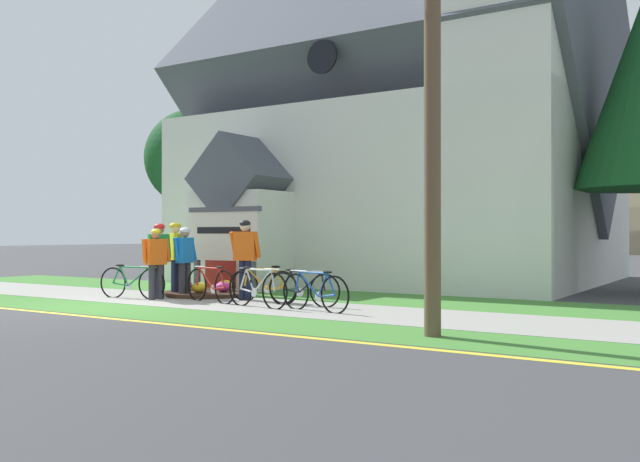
# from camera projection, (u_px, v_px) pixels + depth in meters

# --- Properties ---
(ground) EXTENTS (140.00, 140.00, 0.00)m
(ground) POSITION_uv_depth(u_px,v_px,m) (229.00, 293.00, 17.20)
(ground) COLOR #3D3D3F
(sidewalk_slab) EXTENTS (32.00, 2.57, 0.01)m
(sidewalk_slab) POSITION_uv_depth(u_px,v_px,m) (218.00, 303.00, 14.75)
(sidewalk_slab) COLOR #99968E
(sidewalk_slab) RESTS_ON ground
(grass_verge) EXTENTS (32.00, 1.68, 0.01)m
(grass_verge) POSITION_uv_depth(u_px,v_px,m) (143.00, 312.00, 12.96)
(grass_verge) COLOR #427F33
(grass_verge) RESTS_ON ground
(church_lawn) EXTENTS (24.00, 2.87, 0.01)m
(church_lawn) POSITION_uv_depth(u_px,v_px,m) (291.00, 293.00, 17.04)
(church_lawn) COLOR #427F33
(church_lawn) RESTS_ON ground
(curb_paint_stripe) EXTENTS (28.00, 0.16, 0.01)m
(curb_paint_stripe) POSITION_uv_depth(u_px,v_px,m) (100.00, 318.00, 12.13)
(curb_paint_stripe) COLOR yellow
(curb_paint_stripe) RESTS_ON ground
(church_building) EXTENTS (12.28, 12.19, 13.12)m
(church_building) POSITION_uv_depth(u_px,v_px,m) (411.00, 131.00, 22.23)
(church_building) COLOR silver
(church_building) RESTS_ON ground
(church_sign) EXTENTS (2.17, 0.20, 2.13)m
(church_sign) POSITION_uv_depth(u_px,v_px,m) (224.00, 237.00, 17.00)
(church_sign) COLOR #474C56
(church_sign) RESTS_ON ground
(flower_bed) EXTENTS (2.16, 2.16, 0.34)m
(flower_bed) POSITION_uv_depth(u_px,v_px,m) (209.00, 292.00, 16.54)
(flower_bed) COLOR #382319
(flower_bed) RESTS_ON ground
(bicycle_red) EXTENTS (1.73, 0.40, 0.80)m
(bicycle_red) POSITION_uv_depth(u_px,v_px,m) (315.00, 292.00, 13.10)
(bicycle_red) COLOR black
(bicycle_red) RESTS_ON ground
(bicycle_silver) EXTENTS (1.73, 0.49, 0.81)m
(bicycle_silver) POSITION_uv_depth(u_px,v_px,m) (211.00, 285.00, 14.83)
(bicycle_silver) COLOR black
(bicycle_silver) RESTS_ON ground
(bicycle_yellow) EXTENTS (1.68, 0.12, 0.77)m
(bicycle_yellow) POSITION_uv_depth(u_px,v_px,m) (303.00, 288.00, 14.08)
(bicycle_yellow) COLOR black
(bicycle_yellow) RESTS_ON ground
(bicycle_white) EXTENTS (1.74, 0.40, 0.83)m
(bicycle_white) POSITION_uv_depth(u_px,v_px,m) (257.00, 288.00, 13.81)
(bicycle_white) COLOR black
(bicycle_white) RESTS_ON ground
(bicycle_black) EXTENTS (1.77, 0.34, 0.79)m
(bicycle_black) POSITION_uv_depth(u_px,v_px,m) (132.00, 282.00, 15.74)
(bicycle_black) COLOR black
(bicycle_black) RESTS_ON ground
(bicycle_orange) EXTENTS (1.70, 0.10, 0.81)m
(bicycle_orange) POSITION_uv_depth(u_px,v_px,m) (264.00, 285.00, 14.89)
(bicycle_orange) COLOR black
(bicycle_orange) RESTS_ON ground
(cyclist_in_red_jersey) EXTENTS (0.55, 0.52, 1.73)m
(cyclist_in_red_jersey) POSITION_uv_depth(u_px,v_px,m) (175.00, 253.00, 16.35)
(cyclist_in_red_jersey) COLOR #191E38
(cyclist_in_red_jersey) RESTS_ON ground
(cyclist_in_yellow_jersey) EXTENTS (0.29, 0.76, 1.62)m
(cyclist_in_yellow_jersey) POSITION_uv_depth(u_px,v_px,m) (185.00, 257.00, 16.00)
(cyclist_in_yellow_jersey) COLOR #2D2D33
(cyclist_in_yellow_jersey) RESTS_ON ground
(cyclist_in_white_jersey) EXTENTS (0.30, 0.71, 1.71)m
(cyclist_in_white_jersey) POSITION_uv_depth(u_px,v_px,m) (159.00, 254.00, 15.85)
(cyclist_in_white_jersey) COLOR #191E38
(cyclist_in_white_jersey) RESTS_ON ground
(cyclist_in_orange_jersey) EXTENTS (0.30, 0.66, 1.58)m
(cyclist_in_orange_jersey) POSITION_uv_depth(u_px,v_px,m) (156.00, 259.00, 15.39)
(cyclist_in_orange_jersey) COLOR #2D2D33
(cyclist_in_orange_jersey) RESTS_ON ground
(cyclist_in_green_jersey) EXTENTS (0.68, 0.34, 1.77)m
(cyclist_in_green_jersey) POSITION_uv_depth(u_px,v_px,m) (245.00, 253.00, 15.36)
(cyclist_in_green_jersey) COLOR #191E38
(cyclist_in_green_jersey) RESTS_ON ground
(utility_pole) EXTENTS (3.12, 0.28, 8.55)m
(utility_pole) POSITION_uv_depth(u_px,v_px,m) (426.00, 7.00, 9.98)
(utility_pole) COLOR brown
(utility_pole) RESTS_ON ground
(yard_deciduous_tree) EXTENTS (3.41, 3.41, 5.82)m
(yard_deciduous_tree) POSITION_uv_depth(u_px,v_px,m) (194.00, 159.00, 24.27)
(yard_deciduous_tree) COLOR #3D2D1E
(yard_deciduous_tree) RESTS_ON ground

